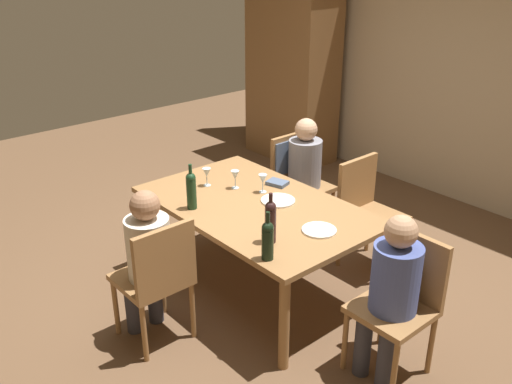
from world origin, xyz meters
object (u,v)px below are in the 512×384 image
(armoire_cabinet, at_px, (292,69))
(person_man_guest, at_px, (392,287))
(chair_right_end, at_px, (401,295))
(dining_table, at_px, (256,213))
(wine_bottle_tall_green, at_px, (191,189))
(chair_far_left, at_px, (295,170))
(wine_bottle_short_olive, at_px, (270,220))
(wine_glass_near_left, at_px, (207,173))
(wine_glass_near_right, at_px, (263,180))
(chair_far_right, at_px, (366,206))
(chair_near, at_px, (158,275))
(dinner_plate_host, at_px, (278,200))
(person_woman_host, at_px, (147,254))
(dinner_plate_guest_left, at_px, (319,230))
(wine_glass_centre, at_px, (235,176))
(wine_bottle_dark_red, at_px, (268,239))
(person_man_bearded, at_px, (307,170))

(armoire_cabinet, bearing_deg, person_man_guest, -35.42)
(chair_right_end, xyz_separation_m, person_man_guest, (0.00, -0.11, 0.11))
(dining_table, bearing_deg, wine_bottle_tall_green, -122.67)
(chair_far_left, xyz_separation_m, wine_bottle_tall_green, (0.27, -1.33, 0.28))
(person_man_guest, relative_size, wine_bottle_short_olive, 3.18)
(wine_glass_near_left, relative_size, wine_glass_near_right, 1.00)
(dining_table, height_order, wine_bottle_short_olive, wine_bottle_short_olive)
(chair_far_right, bearing_deg, chair_near, -7.00)
(chair_right_end, bearing_deg, dinner_plate_host, -3.45)
(chair_near, distance_m, chair_far_left, 1.96)
(person_woman_host, relative_size, wine_bottle_short_olive, 3.17)
(wine_bottle_short_olive, relative_size, dinner_plate_guest_left, 1.46)
(dining_table, relative_size, chair_right_end, 1.94)
(wine_glass_near_right, bearing_deg, chair_far_left, 117.83)
(armoire_cabinet, relative_size, dining_table, 1.22)
(person_man_guest, xyz_separation_m, dinner_plate_host, (-1.20, 0.19, 0.09))
(wine_glass_near_left, height_order, wine_glass_near_right, same)
(person_man_guest, distance_m, dinner_plate_guest_left, 0.68)
(wine_bottle_short_olive, xyz_separation_m, dinner_plate_host, (-0.42, 0.46, -0.15))
(person_man_guest, height_order, wine_glass_centre, person_man_guest)
(wine_bottle_dark_red, height_order, dinner_plate_guest_left, wine_bottle_dark_red)
(wine_bottle_dark_red, bearing_deg, wine_glass_near_left, 161.40)
(chair_right_end, height_order, wine_glass_near_left, chair_right_end)
(chair_right_end, distance_m, dinner_plate_host, 1.22)
(dining_table, relative_size, wine_bottle_tall_green, 5.16)
(wine_glass_centre, bearing_deg, chair_near, -67.10)
(wine_bottle_dark_red, xyz_separation_m, wine_glass_centre, (-0.98, 0.53, -0.03))
(wine_bottle_tall_green, relative_size, wine_bottle_short_olive, 1.00)
(chair_near, relative_size, wine_glass_centre, 6.17)
(person_man_bearded, xyz_separation_m, wine_glass_centre, (0.04, -0.86, 0.19))
(chair_far_right, distance_m, person_woman_host, 1.89)
(person_man_guest, height_order, wine_bottle_tall_green, person_man_guest)
(person_man_guest, relative_size, wine_glass_near_left, 7.45)
(chair_far_left, xyz_separation_m, person_man_bearded, (0.15, -0.00, 0.05))
(dining_table, height_order, person_man_bearded, person_man_bearded)
(wine_glass_near_left, relative_size, dinner_plate_guest_left, 0.62)
(chair_near, height_order, dinner_plate_guest_left, chair_near)
(chair_right_end, bearing_deg, person_woman_host, 38.01)
(chair_near, xyz_separation_m, dinner_plate_host, (-0.02, 1.09, 0.20))
(chair_near, xyz_separation_m, wine_glass_centre, (-0.42, 1.00, 0.30))
(chair_far_left, height_order, wine_glass_near_right, chair_far_left)
(chair_right_end, height_order, dinner_plate_guest_left, chair_right_end)
(dinner_plate_host, bearing_deg, wine_glass_centre, -167.67)
(chair_near, xyz_separation_m, wine_bottle_dark_red, (0.56, 0.47, 0.33))
(chair_near, height_order, wine_bottle_dark_red, wine_bottle_dark_red)
(armoire_cabinet, distance_m, chair_far_right, 2.74)
(chair_far_left, distance_m, person_woman_host, 1.92)
(person_woman_host, xyz_separation_m, wine_glass_near_left, (-0.50, 0.86, 0.19))
(person_woman_host, bearing_deg, wine_bottle_dark_red, -55.11)
(wine_bottle_short_olive, xyz_separation_m, dinner_plate_guest_left, (0.11, 0.35, -0.15))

